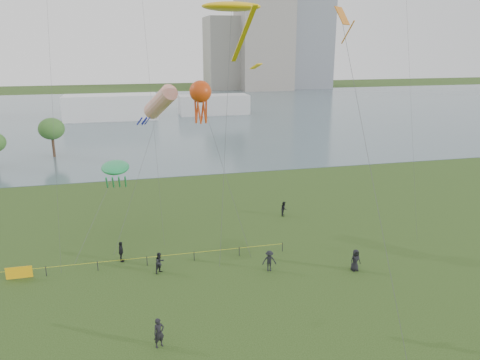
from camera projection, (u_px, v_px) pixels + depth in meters
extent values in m
plane|color=#203811|center=(278.00, 350.00, 28.66)|extent=(400.00, 400.00, 0.00)
cube|color=slate|center=(160.00, 115.00, 121.96)|extent=(400.00, 120.00, 0.08)
cube|color=gray|center=(264.00, 40.00, 184.73)|extent=(20.00, 20.00, 38.00)
cube|color=gray|center=(226.00, 53.00, 188.61)|extent=(16.00, 18.00, 28.00)
cube|color=silver|center=(111.00, 107.00, 113.77)|extent=(22.00, 8.00, 6.00)
cube|color=silver|center=(214.00, 105.00, 122.52)|extent=(18.00, 7.00, 5.00)
cylinder|color=#3B281B|center=(54.00, 148.00, 76.51)|extent=(0.44, 0.44, 2.91)
ellipsoid|color=#3A6829|center=(51.00, 129.00, 75.59)|extent=(4.14, 4.14, 3.49)
cylinder|color=black|center=(46.00, 271.00, 37.59)|extent=(0.07, 0.07, 0.85)
cylinder|color=black|center=(98.00, 266.00, 38.49)|extent=(0.07, 0.07, 0.85)
cylinder|color=black|center=(147.00, 261.00, 39.38)|extent=(0.07, 0.07, 0.85)
cylinder|color=black|center=(194.00, 256.00, 40.27)|extent=(0.07, 0.07, 0.85)
cylinder|color=black|center=(239.00, 251.00, 41.17)|extent=(0.07, 0.07, 0.85)
cylinder|color=black|center=(282.00, 247.00, 42.06)|extent=(0.07, 0.07, 0.85)
cylinder|color=yellow|center=(147.00, 257.00, 39.29)|extent=(24.00, 0.03, 0.03)
cube|color=#FFB30D|center=(19.00, 273.00, 37.11)|extent=(2.00, 0.04, 1.00)
imported|color=black|center=(160.00, 263.00, 38.03)|extent=(1.09, 1.06, 1.77)
imported|color=black|center=(269.00, 261.00, 38.34)|extent=(1.26, 0.86, 1.79)
imported|color=black|center=(121.00, 252.00, 39.98)|extent=(0.52, 1.10, 1.82)
imported|color=black|center=(355.00, 260.00, 38.38)|extent=(0.98, 0.71, 1.86)
imported|color=black|center=(159.00, 333.00, 28.70)|extent=(0.83, 0.70, 1.93)
imported|color=black|center=(284.00, 209.00, 50.70)|extent=(0.89, 0.97, 1.60)
cylinder|color=#3F3F42|center=(225.00, 137.00, 39.19)|extent=(2.39, 5.63, 21.00)
ellipsoid|color=#E9B50C|center=(231.00, 7.00, 39.10)|extent=(5.07, 3.17, 0.79)
cube|color=#E9B50C|center=(243.00, 36.00, 35.86)|extent=(0.36, 6.98, 4.09)
cube|color=#E9B50C|center=(256.00, 66.00, 32.91)|extent=(0.95, 0.95, 0.42)
cylinder|color=#3F3F42|center=(138.00, 175.00, 43.53)|extent=(5.21, 6.89, 12.54)
cylinder|color=red|center=(160.00, 102.00, 45.55)|extent=(3.51, 4.99, 3.69)
cylinder|color=#181AAC|center=(147.00, 121.00, 44.56)|extent=(0.60, 1.13, 0.88)
cylinder|color=#181AAC|center=(144.00, 120.00, 44.86)|extent=(0.60, 1.13, 0.88)
cylinder|color=#181AAC|center=(139.00, 121.00, 44.62)|extent=(0.60, 1.13, 0.88)
cylinder|color=#181AAC|center=(140.00, 122.00, 44.18)|extent=(0.60, 1.13, 0.88)
cylinder|color=#181AAC|center=(145.00, 122.00, 44.15)|extent=(0.60, 1.13, 0.88)
cylinder|color=#3F3F42|center=(96.00, 213.00, 41.84)|extent=(3.81, 5.82, 6.84)
ellipsoid|color=#1A924A|center=(115.00, 167.00, 44.01)|extent=(2.59, 4.66, 0.91)
cylinder|color=#1A924A|center=(107.00, 183.00, 42.62)|extent=(0.16, 1.79, 1.54)
cylinder|color=#1A924A|center=(113.00, 182.00, 42.74)|extent=(0.16, 1.79, 1.54)
cylinder|color=#1A924A|center=(119.00, 182.00, 42.86)|extent=(0.16, 1.79, 1.54)
cylinder|color=#1A924A|center=(125.00, 181.00, 42.99)|extent=(0.16, 1.79, 1.54)
cylinder|color=#3F3F42|center=(225.00, 173.00, 41.87)|extent=(3.12, 6.94, 13.80)
sphere|color=#C13A0E|center=(200.00, 92.00, 42.81)|extent=(2.02, 2.02, 2.02)
cylinder|color=#C13A0E|center=(206.00, 109.00, 43.37)|extent=(0.18, 0.54, 2.60)
cylinder|color=#C13A0E|center=(203.00, 108.00, 43.72)|extent=(0.49, 0.36, 2.61)
cylinder|color=#C13A0E|center=(197.00, 108.00, 43.60)|extent=(0.49, 0.36, 2.61)
cylinder|color=#C13A0E|center=(195.00, 109.00, 43.14)|extent=(0.18, 0.54, 2.60)
cylinder|color=#C13A0E|center=(199.00, 110.00, 42.80)|extent=(0.49, 0.36, 2.61)
cylinder|color=#C13A0E|center=(204.00, 110.00, 42.91)|extent=(0.49, 0.36, 2.61)
cylinder|color=#3F3F42|center=(374.00, 185.00, 28.17)|extent=(1.72, 8.00, 19.70)
cube|color=orange|center=(342.00, 16.00, 28.92)|extent=(1.35, 1.35, 1.10)
cylinder|color=orange|center=(348.00, 32.00, 28.36)|extent=(0.08, 1.58, 1.35)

